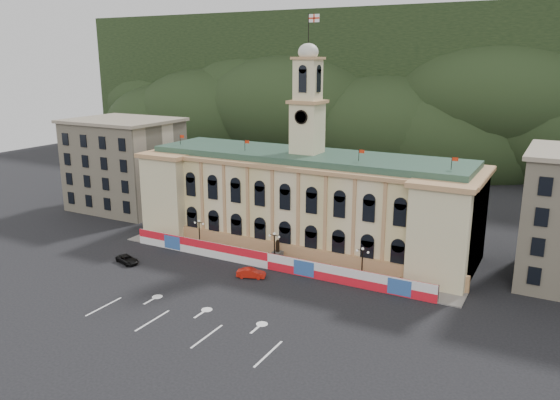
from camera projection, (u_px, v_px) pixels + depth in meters
The scene contains 13 objects.
ground at pixel (209, 308), 68.68m from camera, with size 260.00×260.00×0.00m, color black.
lane_markings at pixel (184, 325), 64.43m from camera, with size 26.00×10.00×0.02m, color white, non-canonical shape.
hill_ridge at pixel (440, 95), 167.56m from camera, with size 230.00×80.00×64.00m.
city_hall at pixel (305, 199), 90.22m from camera, with size 56.20×17.60×37.10m.
side_building_left at pixel (125, 164), 112.45m from camera, with size 21.00×17.00×18.60m.
hoarding_fence at pixel (268, 261), 81.16m from camera, with size 50.00×0.44×2.50m.
pavement at pixel (277, 263), 83.77m from camera, with size 56.00×5.50×0.16m, color slate.
statue at pixel (278, 255), 83.70m from camera, with size 1.40×1.40×3.72m.
lamp_left at pixel (199, 232), 88.82m from camera, with size 1.96×0.44×5.15m.
lamp_center at pixel (274, 246), 82.38m from camera, with size 1.96×0.44×5.15m.
lamp_right at pixel (362, 261), 75.93m from camera, with size 1.96×0.44×5.15m.
red_sedan at pixel (251, 273), 78.06m from camera, with size 4.39×2.74×1.36m, color red.
black_suv at pixel (127, 259), 83.59m from camera, with size 4.69×3.16×1.20m, color black.
Camera 1 is at (37.85, -51.17, 30.54)m, focal length 35.00 mm.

